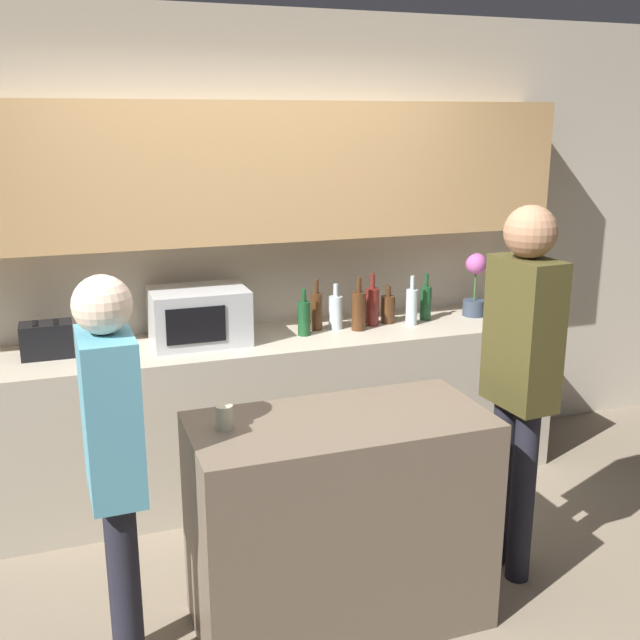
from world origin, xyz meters
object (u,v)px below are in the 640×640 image
(cup_0, at_px, (224,417))
(bottle_2, at_px, (336,312))
(bottle_1, at_px, (317,311))
(potted_plant, at_px, (475,285))
(bottle_0, at_px, (304,317))
(bottle_7, at_px, (426,302))
(person_left, at_px, (114,450))
(bottle_4, at_px, (372,306))
(bottle_5, at_px, (388,309))
(toaster, at_px, (47,340))
(bottle_6, at_px, (412,306))
(person_center, at_px, (521,362))
(bottle_3, at_px, (359,310))
(microwave, at_px, (199,316))

(cup_0, bearing_deg, bottle_2, 53.53)
(bottle_1, bearing_deg, cup_0, -122.74)
(potted_plant, xyz_separation_m, bottle_0, (-1.14, -0.06, -0.09))
(bottle_7, xyz_separation_m, person_left, (-1.96, -1.36, -0.08))
(bottle_4, distance_m, bottle_5, 0.12)
(toaster, relative_size, person_left, 0.16)
(toaster, xyz_separation_m, bottle_7, (2.18, 0.02, 0.02))
(bottle_4, relative_size, person_left, 0.20)
(potted_plant, relative_size, bottle_6, 1.33)
(bottle_1, height_order, person_center, person_center)
(bottle_4, height_order, bottle_6, bottle_4)
(bottle_1, bearing_deg, bottle_0, -141.21)
(bottle_0, relative_size, bottle_2, 1.01)
(bottle_0, height_order, cup_0, bottle_0)
(bottle_3, height_order, person_center, person_center)
(bottle_3, distance_m, person_center, 1.22)
(bottle_6, relative_size, cup_0, 3.03)
(bottle_3, distance_m, person_left, 1.96)
(bottle_1, distance_m, person_center, 1.37)
(cup_0, height_order, person_center, person_center)
(bottle_5, distance_m, bottle_7, 0.25)
(bottle_1, bearing_deg, bottle_4, -2.50)
(microwave, height_order, person_center, person_center)
(potted_plant, xyz_separation_m, bottle_6, (-0.46, -0.06, -0.08))
(toaster, bearing_deg, person_center, -31.79)
(potted_plant, bearing_deg, bottle_3, -175.36)
(bottle_0, xyz_separation_m, person_center, (0.64, -1.18, 0.04))
(bottle_2, bearing_deg, bottle_5, 2.33)
(person_center, bearing_deg, bottle_1, 18.17)
(bottle_5, xyz_separation_m, cup_0, (-1.28, -1.29, -0.02))
(bottle_7, bearing_deg, bottle_5, 178.82)
(bottle_6, bearing_deg, bottle_0, -179.73)
(potted_plant, relative_size, bottle_7, 1.37)
(bottle_2, bearing_deg, bottle_6, -8.22)
(potted_plant, distance_m, bottle_6, 0.47)
(bottle_2, xyz_separation_m, person_center, (0.42, -1.25, 0.04))
(toaster, bearing_deg, bottle_7, 0.39)
(person_center, bearing_deg, bottle_0, 23.60)
(bottle_1, xyz_separation_m, person_left, (-1.25, -1.36, -0.09))
(bottle_4, xyz_separation_m, bottle_5, (0.11, 0.02, -0.03))
(person_left, distance_m, person_center, 1.79)
(bottle_4, bearing_deg, person_center, -81.51)
(potted_plant, relative_size, person_center, 0.23)
(toaster, distance_m, person_left, 1.36)
(bottle_1, xyz_separation_m, bottle_3, (0.23, -0.09, 0.00))
(potted_plant, bearing_deg, bottle_2, 179.61)
(bottle_4, distance_m, person_center, 1.27)
(bottle_6, bearing_deg, cup_0, -139.23)
(bottle_1, relative_size, bottle_3, 0.96)
(cup_0, bearing_deg, bottle_1, 57.26)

